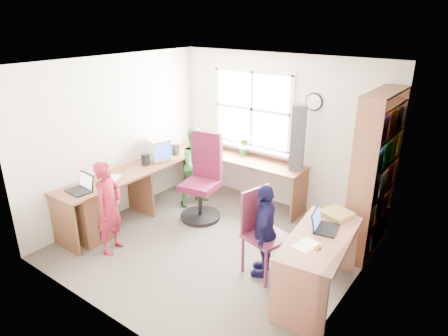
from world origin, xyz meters
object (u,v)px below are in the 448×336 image
(l_desk, at_px, (129,198))
(cd_tower, at_px, (298,138))
(swivel_chair, at_px, (203,182))
(wooden_chair, at_px, (262,229))
(right_desk, at_px, (319,253))
(person_navy, at_px, (265,230))
(laptop_left, at_px, (82,187))
(crt_monitor, at_px, (158,149))
(person_red, at_px, (109,208))
(potted_plant, at_px, (244,147))
(laptop_right, at_px, (322,225))
(bookshelf, at_px, (374,178))
(person_green, at_px, (198,166))

(l_desk, xyz_separation_m, cd_tower, (1.75, 1.75, 0.78))
(swivel_chair, height_order, wooden_chair, swivel_chair)
(right_desk, distance_m, person_navy, 0.69)
(person_navy, bearing_deg, laptop_left, -93.26)
(crt_monitor, bearing_deg, person_red, -52.16)
(crt_monitor, height_order, potted_plant, crt_monitor)
(person_red, bearing_deg, crt_monitor, 4.12)
(laptop_right, height_order, person_red, person_red)
(person_red, bearing_deg, bookshelf, -68.51)
(bookshelf, height_order, laptop_right, bookshelf)
(laptop_left, xyz_separation_m, laptop_right, (2.96, 0.94, -0.00))
(potted_plant, height_order, person_navy, person_navy)
(swivel_chair, xyz_separation_m, laptop_left, (-0.82, -1.50, 0.24))
(l_desk, distance_m, cd_tower, 2.59)
(l_desk, distance_m, right_desk, 2.85)
(right_desk, bearing_deg, person_red, -170.95)
(l_desk, height_order, swivel_chair, swivel_chair)
(crt_monitor, distance_m, laptop_left, 1.46)
(right_desk, xyz_separation_m, laptop_right, (-0.06, 0.16, 0.26))
(wooden_chair, distance_m, cd_tower, 1.72)
(crt_monitor, height_order, laptop_left, crt_monitor)
(laptop_right, bearing_deg, person_red, 99.46)
(potted_plant, xyz_separation_m, person_green, (-0.48, -0.61, -0.26))
(person_navy, bearing_deg, l_desk, -107.41)
(swivel_chair, distance_m, person_red, 1.50)
(l_desk, relative_size, laptop_right, 8.17)
(bookshelf, relative_size, person_red, 1.69)
(laptop_left, height_order, cd_tower, cd_tower)
(potted_plant, bearing_deg, swivel_chair, -98.07)
(bookshelf, xyz_separation_m, person_red, (-2.66, -2.04, -0.38))
(laptop_right, xyz_separation_m, person_navy, (-0.63, -0.15, -0.22))
(right_desk, height_order, person_navy, person_navy)
(right_desk, xyz_separation_m, person_red, (-2.55, -0.74, 0.08))
(right_desk, distance_m, wooden_chair, 0.74)
(swivel_chair, relative_size, laptop_right, 3.62)
(l_desk, xyz_separation_m, right_desk, (2.85, 0.16, 0.09))
(crt_monitor, bearing_deg, laptop_left, -70.41)
(swivel_chair, distance_m, person_navy, 1.66)
(l_desk, height_order, laptop_right, laptop_right)
(swivel_chair, bearing_deg, cd_tower, 28.92)
(wooden_chair, height_order, cd_tower, cd_tower)
(wooden_chair, height_order, crt_monitor, crt_monitor)
(l_desk, height_order, person_navy, person_navy)
(crt_monitor, xyz_separation_m, laptop_right, (3.01, -0.51, -0.12))
(laptop_right, distance_m, person_red, 2.65)
(swivel_chair, xyz_separation_m, potted_plant, (0.13, 0.91, 0.34))
(person_green, height_order, person_navy, person_green)
(bookshelf, height_order, laptop_left, bookshelf)
(wooden_chair, distance_m, laptop_left, 2.43)
(laptop_left, xyz_separation_m, potted_plant, (0.95, 2.41, 0.10))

